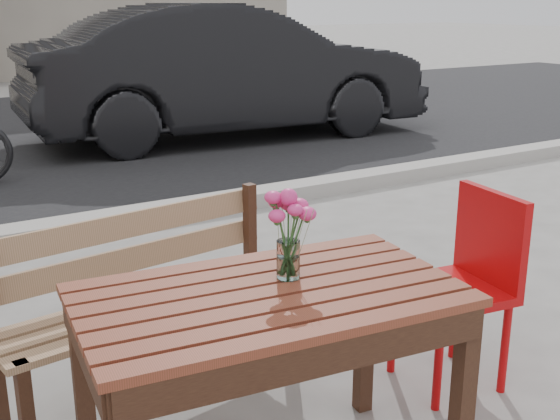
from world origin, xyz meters
The scene contains 6 objects.
street centered at (0.00, 5.06, 0.03)m, with size 30.00×8.12×0.12m.
main_table centered at (-0.13, -0.04, 0.61)m, with size 1.25×0.82×0.73m.
main_bench centered at (-0.23, 0.79, 0.49)m, with size 1.34×0.55×0.81m.
red_chair centered at (0.96, 0.16, 0.48)m, with size 0.47×0.47×0.83m.
main_vase centered at (-0.03, 0.02, 0.91)m, with size 0.16×0.16×0.30m.
parked_car centered at (2.76, 5.77, 0.78)m, with size 1.66×4.76×1.57m, color black.
Camera 1 is at (-1.16, -1.76, 1.58)m, focal length 45.00 mm.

